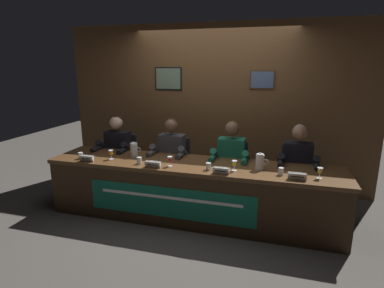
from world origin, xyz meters
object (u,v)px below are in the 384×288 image
at_px(water_cup_center_right, 208,167).
at_px(juice_glass_far_left, 111,153).
at_px(juice_glass_center_right, 234,164).
at_px(chair_center_left, 175,169).
at_px(nameplate_far_left, 87,158).
at_px(water_cup_center_left, 139,161).
at_px(chair_center_right, 232,174).
at_px(water_cup_far_right, 281,172).
at_px(conference_table, 189,183).
at_px(water_pitcher_right_side, 260,162).
at_px(panelist_far_left, 116,150).
at_px(juice_glass_far_right, 320,171).
at_px(water_cup_far_left, 81,156).
at_px(panelist_center_left, 170,155).
at_px(water_pitcher_left_side, 134,150).
at_px(nameplate_center_left, 153,164).
at_px(nameplate_center_right, 221,171).
at_px(chair_far_left, 123,164).
at_px(nameplate_far_right, 297,176).
at_px(juice_glass_center_left, 170,159).
at_px(panelist_center_right, 230,160).
at_px(chair_far_right, 295,180).
at_px(panelist_far_right, 297,165).

bearing_deg(water_cup_center_right, juice_glass_far_left, 177.09).
relative_size(juice_glass_center_right, water_cup_center_right, 1.46).
relative_size(chair_center_left, water_cup_center_right, 10.68).
bearing_deg(nameplate_far_left, water_cup_center_left, 7.31).
relative_size(chair_center_right, water_cup_far_right, 10.68).
relative_size(conference_table, water_pitcher_right_side, 17.88).
bearing_deg(panelist_far_left, juice_glass_far_right, -10.71).
distance_m(water_cup_far_left, panelist_center_left, 1.21).
height_order(water_pitcher_left_side, water_pitcher_right_side, same).
distance_m(nameplate_center_left, nameplate_center_right, 0.84).
xyz_separation_m(water_cup_far_left, water_pitcher_right_side, (2.33, 0.20, 0.06)).
xyz_separation_m(chair_far_left, water_pitcher_right_side, (2.14, -0.59, 0.40)).
bearing_deg(nameplate_center_left, panelist_far_left, 142.63).
bearing_deg(juice_glass_far_left, water_pitcher_right_side, 3.38).
bearing_deg(water_cup_far_left, panelist_center_left, 29.52).
bearing_deg(panelist_far_left, juice_glass_far_left, -66.55).
height_order(water_cup_center_right, juice_glass_far_right, juice_glass_far_right).
distance_m(water_cup_far_left, nameplate_center_left, 1.07).
distance_m(panelist_far_left, nameplate_far_right, 2.64).
bearing_deg(nameplate_far_right, juice_glass_center_left, 177.30).
height_order(nameplate_center_left, water_pitcher_right_side, water_pitcher_right_side).
bearing_deg(juice_glass_far_left, nameplate_far_left, -146.76).
height_order(panelist_center_right, chair_far_right, panelist_center_right).
xyz_separation_m(chair_center_right, water_cup_center_right, (-0.17, -0.77, 0.34)).
bearing_deg(water_pitcher_left_side, panelist_far_right, 7.91).
distance_m(panelist_far_left, nameplate_far_left, 0.68).
relative_size(panelist_center_left, panelist_center_right, 1.00).
xyz_separation_m(conference_table, nameplate_far_left, (-1.33, -0.19, 0.27)).
relative_size(panelist_far_left, juice_glass_center_right, 9.96).
relative_size(nameplate_far_left, water_cup_center_left, 2.29).
relative_size(chair_center_left, nameplate_center_left, 4.55).
bearing_deg(panelist_center_right, water_cup_center_right, -106.66).
bearing_deg(juice_glass_center_right, nameplate_center_right, -129.97).
xyz_separation_m(water_cup_center_left, panelist_center_right, (1.06, 0.58, -0.07)).
bearing_deg(chair_far_right, chair_center_left, 180.00).
bearing_deg(panelist_far_right, panelist_center_right, 180.00).
bearing_deg(chair_center_right, juice_glass_far_left, -154.97).
height_order(nameplate_center_right, juice_glass_center_right, juice_glass_center_right).
height_order(conference_table, water_cup_far_right, water_cup_far_right).
bearing_deg(water_cup_center_right, water_pitcher_left_side, 165.98).
height_order(nameplate_far_left, chair_center_left, chair_center_left).
bearing_deg(water_cup_center_left, juice_glass_center_left, 1.93).
bearing_deg(water_pitcher_right_side, juice_glass_far_left, -176.62).
distance_m(nameplate_far_left, juice_glass_center_right, 1.90).
bearing_deg(nameplate_center_left, chair_far_right, 27.19).
bearing_deg(panelist_far_right, water_pitcher_right_side, -138.95).
distance_m(juice_glass_center_right, juice_glass_far_right, 0.94).
distance_m(water_cup_center_left, water_pitcher_right_side, 1.49).
bearing_deg(panelist_center_right, chair_far_left, 173.40).
height_order(panelist_far_left, nameplate_far_left, panelist_far_left).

